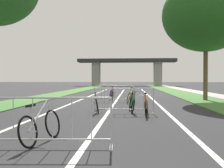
% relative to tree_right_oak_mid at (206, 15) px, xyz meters
% --- Properties ---
extents(grass_verge_left, '(2.60, 70.72, 0.05)m').
position_rel_tree_right_oak_mid_xyz_m(grass_verge_left, '(-11.75, 12.50, -5.66)').
color(grass_verge_left, '#477A38').
rests_on(grass_verge_left, ground).
extents(grass_verge_right, '(2.60, 70.72, 0.05)m').
position_rel_tree_right_oak_mid_xyz_m(grass_verge_right, '(-0.05, 12.50, -5.66)').
color(grass_verge_right, '#477A38').
rests_on(grass_verge_right, ground).
extents(sidewalk_path_right, '(1.89, 70.72, 0.08)m').
position_rel_tree_right_oak_mid_xyz_m(sidewalk_path_right, '(2.20, 12.50, -5.64)').
color(sidewalk_path_right, '#ADA89E').
rests_on(sidewalk_path_right, ground).
extents(lane_stripe_center, '(0.14, 40.91, 0.01)m').
position_rel_tree_right_oak_mid_xyz_m(lane_stripe_center, '(-5.90, 4.02, -5.68)').
color(lane_stripe_center, silver).
rests_on(lane_stripe_center, ground).
extents(lane_stripe_right_lane, '(0.14, 40.91, 0.01)m').
position_rel_tree_right_oak_mid_xyz_m(lane_stripe_right_lane, '(-3.40, 4.02, -5.68)').
color(lane_stripe_right_lane, silver).
rests_on(lane_stripe_right_lane, ground).
extents(lane_stripe_left_lane, '(0.14, 40.91, 0.01)m').
position_rel_tree_right_oak_mid_xyz_m(lane_stripe_left_lane, '(-8.40, 4.02, -5.68)').
color(lane_stripe_left_lane, silver).
rests_on(lane_stripe_left_lane, ground).
extents(overpass_bridge, '(21.80, 3.61, 6.02)m').
position_rel_tree_right_oak_mid_xyz_m(overpass_bridge, '(-5.90, 42.01, -1.33)').
color(overpass_bridge, '#2D2D30').
rests_on(overpass_bridge, ground).
extents(tree_right_oak_mid, '(5.74, 5.74, 8.13)m').
position_rel_tree_right_oak_mid_xyz_m(tree_right_oak_mid, '(0.00, 0.00, 0.00)').
color(tree_right_oak_mid, brown).
rests_on(tree_right_oak_mid, ground).
extents(crowd_barrier_nearest, '(2.48, 0.58, 1.05)m').
position_rel_tree_right_oak_mid_xyz_m(crowd_barrier_nearest, '(-6.53, -12.80, -5.16)').
color(crowd_barrier_nearest, '#ADADB2').
rests_on(crowd_barrier_nearest, ground).
extents(crowd_barrier_second, '(2.47, 0.47, 1.05)m').
position_rel_tree_right_oak_mid_xyz_m(crowd_barrier_second, '(-5.22, -7.18, -5.16)').
color(crowd_barrier_second, '#ADADB2').
rests_on(crowd_barrier_second, ground).
extents(crowd_barrier_third, '(2.46, 0.45, 1.05)m').
position_rel_tree_right_oak_mid_xyz_m(crowd_barrier_third, '(-5.97, -1.56, -5.16)').
color(crowd_barrier_third, '#ADADB2').
rests_on(crowd_barrier_third, ground).
extents(bicycle_yellow_0, '(0.72, 1.70, 1.01)m').
position_rel_tree_right_oak_mid_xyz_m(bicycle_yellow_0, '(-4.97, -2.04, -5.30)').
color(bicycle_yellow_0, black).
rests_on(bicycle_yellow_0, ground).
extents(bicycle_black_1, '(0.61, 1.65, 0.87)m').
position_rel_tree_right_oak_mid_xyz_m(bicycle_black_1, '(-6.41, -6.60, -5.34)').
color(bicycle_black_1, black).
rests_on(bicycle_black_1, ground).
extents(bicycle_purple_2, '(0.60, 1.72, 1.02)m').
position_rel_tree_right_oak_mid_xyz_m(bicycle_purple_2, '(-6.19, -0.98, -5.30)').
color(bicycle_purple_2, black).
rests_on(bicycle_purple_2, ground).
extents(bicycle_silver_3, '(0.52, 1.73, 0.97)m').
position_rel_tree_right_oak_mid_xyz_m(bicycle_silver_3, '(-6.92, -12.34, -5.31)').
color(bicycle_silver_3, black).
rests_on(bicycle_silver_3, ground).
extents(bicycle_green_4, '(0.55, 1.66, 0.99)m').
position_rel_tree_right_oak_mid_xyz_m(bicycle_green_4, '(-4.89, -6.71, -5.33)').
color(bicycle_green_4, black).
rests_on(bicycle_green_4, ground).
extents(bicycle_white_5, '(0.50, 1.78, 0.94)m').
position_rel_tree_right_oak_mid_xyz_m(bicycle_white_5, '(-4.84, -1.09, -5.31)').
color(bicycle_white_5, black).
rests_on(bicycle_white_5, ground).
extents(bicycle_orange_6, '(0.45, 1.70, 0.88)m').
position_rel_tree_right_oak_mid_xyz_m(bicycle_orange_6, '(-4.34, -7.71, -5.33)').
color(bicycle_orange_6, black).
rests_on(bicycle_orange_6, ground).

